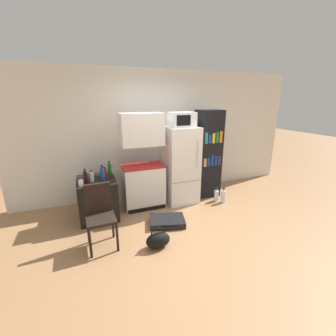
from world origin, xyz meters
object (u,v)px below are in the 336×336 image
bottle_milk_white (81,183)px  bottle_green_tall (109,169)px  bottle_clear_short (92,177)px  chair (100,210)px  bookshelf (208,154)px  water_bottle_front (216,196)px  kitchen_hutch (143,166)px  water_bottle_middle (223,196)px  bottle_blue_soda (102,174)px  suitcase_large_flat (167,221)px  microwave (182,120)px  refrigerator (181,165)px  handbag (158,240)px  bottle_ketchup_red (105,173)px  bottle_wine_dark (85,177)px  side_table (98,198)px

bottle_milk_white → bottle_green_tall: bearing=40.3°
bottle_clear_short → chair: size_ratio=0.21×
bookshelf → water_bottle_front: size_ratio=6.37×
kitchen_hutch → water_bottle_middle: kitchen_hutch is taller
bookshelf → bottle_blue_soda: bookshelf is taller
bottle_blue_soda → suitcase_large_flat: size_ratio=0.39×
bookshelf → bottle_clear_short: bearing=-174.0°
microwave → bottle_milk_white: bearing=-170.2°
microwave → bottle_green_tall: bearing=176.0°
water_bottle_front → kitchen_hutch: bearing=167.2°
refrigerator → bottle_blue_soda: refrigerator is taller
suitcase_large_flat → chair: bearing=-156.3°
kitchen_hutch → water_bottle_front: kitchen_hutch is taller
bottle_blue_soda → handbag: 1.53m
microwave → bookshelf: bookshelf is taller
bookshelf → bottle_ketchup_red: bearing=-177.5°
bottle_milk_white → water_bottle_middle: (2.72, -0.07, -0.65)m
suitcase_large_flat → water_bottle_front: water_bottle_front is taller
kitchen_hutch → bottle_green_tall: bearing=174.9°
suitcase_large_flat → water_bottle_front: size_ratio=2.34×
bottle_clear_short → suitcase_large_flat: size_ratio=0.29×
bottle_green_tall → kitchen_hutch: bearing=-5.1°
water_bottle_front → bottle_milk_white: bearing=-179.2°
chair → water_bottle_front: size_ratio=3.16×
bottle_milk_white → chair: (0.22, -0.60, -0.24)m
chair → microwave: bearing=26.8°
bottle_wine_dark → chair: size_ratio=0.27×
chair → water_bottle_middle: size_ratio=2.88×
microwave → bottle_ketchup_red: 1.77m
bookshelf → bottle_clear_short: bookshelf is taller
bottle_ketchup_red → side_table: bearing=-156.1°
chair → suitcase_large_flat: 1.22m
chair → water_bottle_middle: (2.51, 0.53, -0.41)m
bottle_milk_white → water_bottle_middle: bottle_milk_white is taller
refrigerator → bottle_milk_white: (-1.93, -0.34, 0.00)m
chair → water_bottle_middle: chair is taller
bottle_clear_short → bottle_ketchup_red: bottle_clear_short is taller
kitchen_hutch → microwave: size_ratio=3.81×
side_table → water_bottle_middle: 2.51m
bookshelf → bottle_blue_soda: size_ratio=7.00×
bookshelf → bottle_blue_soda: (-2.24, -0.23, -0.10)m
refrigerator → bottle_wine_dark: bearing=-173.9°
bookshelf → bottle_ketchup_red: (-2.19, -0.10, -0.13)m
side_table → suitcase_large_flat: (1.08, -0.70, -0.31)m
bottle_ketchup_red → water_bottle_front: bottle_ketchup_red is taller
bottle_ketchup_red → handbag: size_ratio=0.53×
bookshelf → bottle_clear_short: size_ratio=9.45×
bottle_blue_soda → bottle_ketchup_red: bearing=69.0°
bookshelf → bottle_green_tall: (-2.09, 0.01, -0.10)m
bottle_wine_dark → bottle_blue_soda: bearing=12.6°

